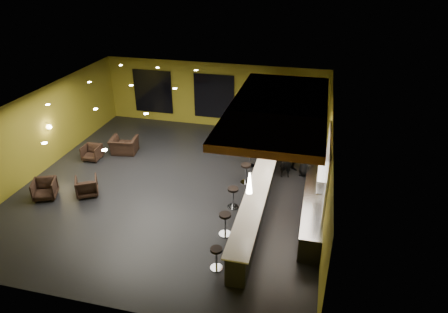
% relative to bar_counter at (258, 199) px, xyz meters
% --- Properties ---
extents(floor, '(12.00, 13.00, 0.10)m').
position_rel_bar_counter_xyz_m(floor, '(-3.65, 1.00, -0.55)').
color(floor, black).
rests_on(floor, ground).
extents(ceiling, '(12.00, 13.00, 0.10)m').
position_rel_bar_counter_xyz_m(ceiling, '(-3.65, 1.00, 3.05)').
color(ceiling, black).
extents(wall_back, '(12.00, 0.10, 3.50)m').
position_rel_bar_counter_xyz_m(wall_back, '(-3.65, 7.55, 1.25)').
color(wall_back, olive).
rests_on(wall_back, floor).
extents(wall_front, '(12.00, 0.10, 3.50)m').
position_rel_bar_counter_xyz_m(wall_front, '(-3.65, -5.55, 1.25)').
color(wall_front, olive).
rests_on(wall_front, floor).
extents(wall_left, '(0.10, 13.00, 3.50)m').
position_rel_bar_counter_xyz_m(wall_left, '(-9.70, 1.00, 1.25)').
color(wall_left, olive).
rests_on(wall_left, floor).
extents(wall_right, '(0.10, 13.00, 3.50)m').
position_rel_bar_counter_xyz_m(wall_right, '(2.40, 1.00, 1.25)').
color(wall_right, olive).
rests_on(wall_right, floor).
extents(wood_soffit, '(3.60, 8.00, 0.28)m').
position_rel_bar_counter_xyz_m(wood_soffit, '(0.35, 2.00, 2.86)').
color(wood_soffit, '#B05E33').
rests_on(wood_soffit, ceiling).
extents(window_left, '(2.20, 0.06, 2.40)m').
position_rel_bar_counter_xyz_m(window_left, '(-7.15, 7.44, 1.20)').
color(window_left, black).
rests_on(window_left, wall_back).
extents(window_center, '(2.20, 0.06, 2.40)m').
position_rel_bar_counter_xyz_m(window_center, '(-3.65, 7.44, 1.20)').
color(window_center, black).
rests_on(window_center, wall_back).
extents(window_right, '(2.20, 0.06, 2.40)m').
position_rel_bar_counter_xyz_m(window_right, '(-0.65, 7.44, 1.20)').
color(window_right, black).
rests_on(window_right, wall_back).
extents(tile_backsplash, '(0.06, 3.20, 2.40)m').
position_rel_bar_counter_xyz_m(tile_backsplash, '(2.31, 0.00, 1.50)').
color(tile_backsplash, white).
rests_on(tile_backsplash, wall_right).
extents(bar_counter, '(0.60, 8.00, 1.00)m').
position_rel_bar_counter_xyz_m(bar_counter, '(0.00, 0.00, 0.00)').
color(bar_counter, black).
rests_on(bar_counter, floor).
extents(bar_top, '(0.78, 8.10, 0.05)m').
position_rel_bar_counter_xyz_m(bar_top, '(0.00, 0.00, 0.52)').
color(bar_top, white).
rests_on(bar_top, bar_counter).
extents(prep_counter, '(0.70, 6.00, 0.86)m').
position_rel_bar_counter_xyz_m(prep_counter, '(2.00, 0.50, -0.07)').
color(prep_counter, black).
rests_on(prep_counter, floor).
extents(prep_top, '(0.72, 6.00, 0.03)m').
position_rel_bar_counter_xyz_m(prep_top, '(2.00, 0.50, 0.39)').
color(prep_top, silver).
rests_on(prep_top, prep_counter).
extents(wall_shelf_lower, '(0.30, 1.50, 0.03)m').
position_rel_bar_counter_xyz_m(wall_shelf_lower, '(2.17, -0.20, 1.10)').
color(wall_shelf_lower, silver).
rests_on(wall_shelf_lower, wall_right).
extents(wall_shelf_upper, '(0.30, 1.50, 0.03)m').
position_rel_bar_counter_xyz_m(wall_shelf_upper, '(2.17, -0.20, 1.55)').
color(wall_shelf_upper, silver).
rests_on(wall_shelf_upper, wall_right).
extents(column, '(0.60, 0.60, 3.50)m').
position_rel_bar_counter_xyz_m(column, '(0.00, 4.60, 1.25)').
color(column, olive).
rests_on(column, floor).
extents(wall_sconce, '(0.22, 0.22, 0.22)m').
position_rel_bar_counter_xyz_m(wall_sconce, '(-9.53, 1.50, 1.30)').
color(wall_sconce, '#FFE5B2').
rests_on(wall_sconce, wall_left).
extents(pendant_0, '(0.20, 0.20, 0.70)m').
position_rel_bar_counter_xyz_m(pendant_0, '(0.00, -2.00, 1.85)').
color(pendant_0, white).
rests_on(pendant_0, wood_soffit).
extents(pendant_1, '(0.20, 0.20, 0.70)m').
position_rel_bar_counter_xyz_m(pendant_1, '(0.00, 0.50, 1.85)').
color(pendant_1, white).
rests_on(pendant_1, wood_soffit).
extents(pendant_2, '(0.20, 0.20, 0.70)m').
position_rel_bar_counter_xyz_m(pendant_2, '(0.00, 3.00, 1.85)').
color(pendant_2, white).
rests_on(pendant_2, wood_soffit).
extents(staff_a, '(0.62, 0.48, 1.51)m').
position_rel_bar_counter_xyz_m(staff_a, '(0.76, 2.76, 0.25)').
color(staff_a, black).
rests_on(staff_a, floor).
extents(staff_b, '(0.97, 0.85, 1.69)m').
position_rel_bar_counter_xyz_m(staff_b, '(0.98, 3.35, 0.35)').
color(staff_b, black).
rests_on(staff_b, floor).
extents(staff_c, '(1.00, 0.81, 1.77)m').
position_rel_bar_counter_xyz_m(staff_c, '(1.60, 3.08, 0.39)').
color(staff_c, black).
rests_on(staff_c, floor).
extents(armchair_a, '(1.10, 1.11, 0.78)m').
position_rel_bar_counter_xyz_m(armchair_a, '(-8.20, -1.12, -0.11)').
color(armchair_a, black).
rests_on(armchair_a, floor).
extents(armchair_b, '(1.12, 1.13, 0.76)m').
position_rel_bar_counter_xyz_m(armchair_b, '(-6.73, -0.53, -0.12)').
color(armchair_b, black).
rests_on(armchair_b, floor).
extents(armchair_c, '(0.79, 0.81, 0.72)m').
position_rel_bar_counter_xyz_m(armchair_c, '(-8.10, 2.21, -0.14)').
color(armchair_c, black).
rests_on(armchair_c, floor).
extents(armchair_d, '(1.35, 1.22, 0.78)m').
position_rel_bar_counter_xyz_m(armchair_d, '(-6.97, 3.19, -0.11)').
color(armchair_d, black).
rests_on(armchair_d, floor).
extents(bar_stool_0, '(0.39, 0.39, 0.77)m').
position_rel_bar_counter_xyz_m(bar_stool_0, '(-0.71, -3.35, -0.01)').
color(bar_stool_0, silver).
rests_on(bar_stool_0, floor).
extents(bar_stool_1, '(0.43, 0.43, 0.85)m').
position_rel_bar_counter_xyz_m(bar_stool_1, '(-0.84, -1.69, 0.04)').
color(bar_stool_1, silver).
rests_on(bar_stool_1, floor).
extents(bar_stool_2, '(0.43, 0.43, 0.84)m').
position_rel_bar_counter_xyz_m(bar_stool_2, '(-0.93, -0.04, 0.04)').
color(bar_stool_2, silver).
rests_on(bar_stool_2, floor).
extents(bar_stool_3, '(0.44, 0.44, 0.87)m').
position_rel_bar_counter_xyz_m(bar_stool_3, '(-0.80, 1.84, 0.05)').
color(bar_stool_3, silver).
rests_on(bar_stool_3, floor).
extents(bar_stool_4, '(0.42, 0.42, 0.83)m').
position_rel_bar_counter_xyz_m(bar_stool_4, '(-0.89, 3.32, 0.03)').
color(bar_stool_4, silver).
rests_on(bar_stool_4, floor).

